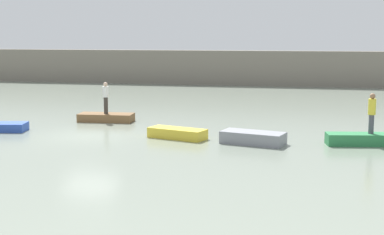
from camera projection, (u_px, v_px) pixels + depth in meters
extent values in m
plane|color=gray|center=(89.00, 135.00, 25.85)|extent=(120.00, 120.00, 0.00)
cube|color=gray|center=(201.00, 67.00, 51.80)|extent=(80.00, 1.20, 3.16)
cube|color=brown|center=(106.00, 117.00, 29.97)|extent=(2.97, 1.34, 0.43)
cube|color=gold|center=(177.00, 133.00, 25.11)|extent=(2.81, 1.71, 0.46)
cube|color=gray|center=(253.00, 138.00, 23.86)|extent=(2.88, 1.79, 0.52)
cube|color=#2D7F47|center=(370.00, 139.00, 23.59)|extent=(3.79, 1.51, 0.49)
cylinder|color=#38332D|center=(106.00, 105.00, 29.87)|extent=(0.22, 0.22, 0.88)
cylinder|color=white|center=(106.00, 92.00, 29.76)|extent=(0.32, 0.32, 0.58)
sphere|color=beige|center=(105.00, 84.00, 29.70)|extent=(0.23, 0.23, 0.23)
cylinder|color=#4C4C56|center=(371.00, 124.00, 23.49)|extent=(0.22, 0.22, 0.81)
cylinder|color=yellow|center=(372.00, 107.00, 23.38)|extent=(0.32, 0.32, 0.66)
sphere|color=#936B4C|center=(373.00, 96.00, 23.32)|extent=(0.24, 0.24, 0.24)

